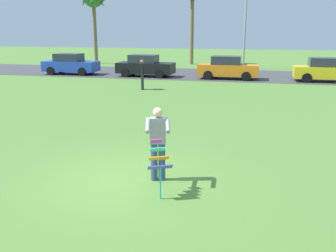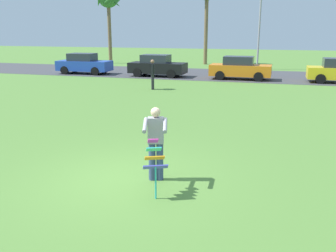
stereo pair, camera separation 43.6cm
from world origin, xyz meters
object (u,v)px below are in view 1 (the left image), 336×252
at_px(streetlight_pole, 245,22).
at_px(parked_car_blue, 71,64).
at_px(parked_car_orange, 228,68).
at_px(kite_held, 159,160).
at_px(parked_car_yellow, 326,70).
at_px(palm_tree_left_near, 93,0).
at_px(person_walker_near, 142,74).
at_px(person_kite_flyer, 158,141).
at_px(parked_car_black, 145,66).

bearing_deg(streetlight_pole, parked_car_blue, -150.75).
bearing_deg(parked_car_orange, streetlight_pole, 83.70).
relative_size(kite_held, parked_car_orange, 0.28).
xyz_separation_m(parked_car_yellow, palm_tree_left_near, (-20.61, 9.22, 5.46)).
relative_size(palm_tree_left_near, streetlight_pole, 1.08).
distance_m(palm_tree_left_near, person_walker_near, 18.77).
relative_size(person_kite_flyer, kite_held, 1.47).
xyz_separation_m(streetlight_pole, person_walker_near, (-5.24, -13.22, -3.06)).
bearing_deg(parked_car_blue, kite_held, -57.87).
relative_size(parked_car_yellow, person_walker_near, 2.43).
relative_size(kite_held, person_walker_near, 0.68).
distance_m(person_kite_flyer, kite_held, 0.85).
bearing_deg(parked_car_yellow, palm_tree_left_near, 155.90).
bearing_deg(streetlight_pole, parked_car_yellow, -51.86).
xyz_separation_m(parked_car_blue, palm_tree_left_near, (-1.97, 9.22, 5.46)).
height_order(person_kite_flyer, person_walker_near, same).
relative_size(parked_car_blue, parked_car_yellow, 1.01).
bearing_deg(kite_held, parked_car_black, 107.67).
height_order(parked_car_blue, streetlight_pole, streetlight_pole).
height_order(parked_car_black, parked_car_yellow, same).
bearing_deg(streetlight_pole, parked_car_orange, -96.30).
relative_size(parked_car_blue, streetlight_pole, 0.60).
bearing_deg(kite_held, streetlight_pole, 88.63).
xyz_separation_m(kite_held, person_walker_near, (-4.60, 13.63, 0.14)).
relative_size(person_kite_flyer, parked_car_black, 0.41).
distance_m(kite_held, parked_car_blue, 23.14).
xyz_separation_m(kite_held, parked_car_blue, (-12.31, 19.59, -0.02)).
bearing_deg(person_walker_near, streetlight_pole, 68.36).
xyz_separation_m(parked_car_orange, parked_car_yellow, (6.50, -0.00, 0.00)).
bearing_deg(person_kite_flyer, person_walker_near, 108.81).
xyz_separation_m(person_kite_flyer, kite_held, (0.23, -0.80, -0.16)).
xyz_separation_m(kite_held, parked_car_black, (-6.24, 19.59, -0.02)).
distance_m(parked_car_yellow, person_walker_near, 12.46).
distance_m(parked_car_black, person_walker_near, 6.19).
xyz_separation_m(kite_held, parked_car_orange, (-0.16, 19.59, -0.02)).
bearing_deg(kite_held, parked_car_yellow, 72.08).
xyz_separation_m(parked_car_orange, streetlight_pole, (0.80, 7.25, 3.22)).
bearing_deg(parked_car_black, parked_car_orange, -0.01).
bearing_deg(person_walker_near, parked_car_black, 105.34).
bearing_deg(streetlight_pole, parked_car_black, -133.51).
bearing_deg(parked_car_yellow, parked_car_black, 180.00).
bearing_deg(person_walker_near, palm_tree_left_near, 122.49).
distance_m(parked_car_yellow, streetlight_pole, 9.77).
distance_m(parked_car_orange, palm_tree_left_near, 17.73).
distance_m(person_kite_flyer, palm_tree_left_near, 31.78).
bearing_deg(palm_tree_left_near, person_walker_near, -57.51).
height_order(parked_car_yellow, streetlight_pole, streetlight_pole).
height_order(kite_held, streetlight_pole, streetlight_pole).
xyz_separation_m(parked_car_yellow, person_walker_near, (-10.94, -5.97, 0.16)).
distance_m(parked_car_black, palm_tree_left_near, 13.40).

